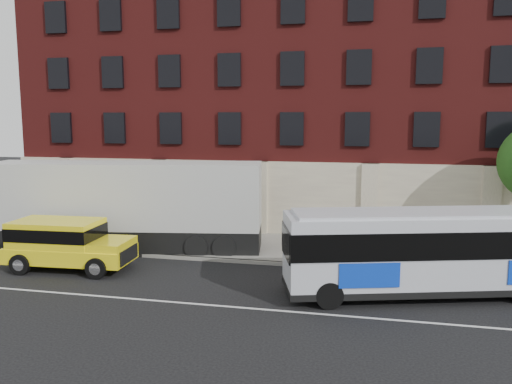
% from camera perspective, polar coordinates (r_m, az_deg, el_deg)
% --- Properties ---
extents(ground, '(120.00, 120.00, 0.00)m').
position_cam_1_polar(ground, '(18.64, -7.43, -12.54)').
color(ground, black).
rests_on(ground, ground).
extents(sidewalk, '(60.00, 6.00, 0.15)m').
position_cam_1_polar(sidewalk, '(26.87, -0.84, -5.83)').
color(sidewalk, gray).
rests_on(sidewalk, ground).
extents(kerb, '(60.00, 0.25, 0.15)m').
position_cam_1_polar(kerb, '(24.06, -2.51, -7.51)').
color(kerb, gray).
rests_on(kerb, ground).
extents(lane_line, '(60.00, 0.12, 0.01)m').
position_cam_1_polar(lane_line, '(19.08, -6.91, -12.02)').
color(lane_line, silver).
rests_on(lane_line, ground).
extents(building, '(30.00, 12.10, 15.00)m').
position_cam_1_polar(building, '(33.85, 2.28, 9.87)').
color(building, '#5D1716').
rests_on(building, sidewalk).
extents(sign_pole, '(0.30, 0.20, 2.50)m').
position_cam_1_polar(sign_pole, '(27.29, -19.98, -3.15)').
color(sign_pole, gray).
rests_on(sign_pole, ground).
extents(city_bus, '(11.89, 5.70, 3.20)m').
position_cam_1_polar(city_bus, '(20.49, 19.78, -5.89)').
color(city_bus, silver).
rests_on(city_bus, ground).
extents(yellow_suv, '(5.70, 2.70, 2.15)m').
position_cam_1_polar(yellow_suv, '(24.19, -20.18, -5.09)').
color(yellow_suv, yellow).
rests_on(yellow_suv, ground).
extents(shipping_container, '(13.43, 4.82, 4.39)m').
position_cam_1_polar(shipping_container, '(26.51, -13.90, -1.63)').
color(shipping_container, black).
rests_on(shipping_container, ground).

